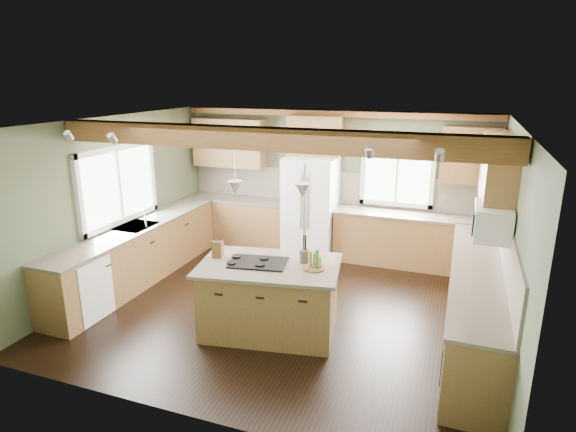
% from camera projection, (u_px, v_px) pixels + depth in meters
% --- Properties ---
extents(floor, '(5.60, 5.60, 0.00)m').
position_uv_depth(floor, '(285.00, 306.00, 6.89)').
color(floor, black).
rests_on(floor, ground).
extents(ceiling, '(5.60, 5.60, 0.00)m').
position_uv_depth(ceiling, '(285.00, 122.00, 6.16)').
color(ceiling, silver).
rests_on(ceiling, wall_back).
extents(wall_back, '(5.60, 0.00, 5.60)m').
position_uv_depth(wall_back, '(333.00, 182.00, 8.78)').
color(wall_back, '#4C563D').
rests_on(wall_back, ground).
extents(wall_left, '(0.00, 5.00, 5.00)m').
position_uv_depth(wall_left, '(116.00, 201.00, 7.45)').
color(wall_left, '#4C563D').
rests_on(wall_left, ground).
extents(wall_right, '(0.00, 5.00, 5.00)m').
position_uv_depth(wall_right, '(510.00, 243.00, 5.60)').
color(wall_right, '#4C563D').
rests_on(wall_right, ground).
extents(ceiling_beam, '(5.55, 0.26, 0.26)m').
position_uv_depth(ceiling_beam, '(264.00, 139.00, 5.56)').
color(ceiling_beam, '#4E2D16').
rests_on(ceiling_beam, ceiling).
extents(soffit_trim, '(5.55, 0.20, 0.10)m').
position_uv_depth(soffit_trim, '(333.00, 114.00, 8.34)').
color(soffit_trim, '#4E2D16').
rests_on(soffit_trim, ceiling).
extents(backsplash_back, '(5.58, 0.03, 0.58)m').
position_uv_depth(backsplash_back, '(333.00, 187.00, 8.79)').
color(backsplash_back, brown).
rests_on(backsplash_back, wall_back).
extents(backsplash_right, '(0.03, 3.70, 0.58)m').
position_uv_depth(backsplash_right, '(507.00, 248.00, 5.68)').
color(backsplash_right, brown).
rests_on(backsplash_right, wall_right).
extents(base_cab_back_left, '(2.02, 0.60, 0.88)m').
position_uv_depth(base_cab_back_left, '(238.00, 222.00, 9.34)').
color(base_cab_back_left, brown).
rests_on(base_cab_back_left, floor).
extents(counter_back_left, '(2.06, 0.64, 0.04)m').
position_uv_depth(counter_back_left, '(238.00, 199.00, 9.21)').
color(counter_back_left, '#443C32').
rests_on(counter_back_left, base_cab_back_left).
extents(base_cab_back_right, '(2.62, 0.60, 0.88)m').
position_uv_depth(base_cab_back_right, '(411.00, 241.00, 8.26)').
color(base_cab_back_right, brown).
rests_on(base_cab_back_right, floor).
extents(counter_back_right, '(2.66, 0.64, 0.04)m').
position_uv_depth(counter_back_right, '(413.00, 215.00, 8.13)').
color(counter_back_right, '#443C32').
rests_on(counter_back_right, base_cab_back_right).
extents(base_cab_left, '(0.60, 3.70, 0.88)m').
position_uv_depth(base_cab_left, '(139.00, 255.00, 7.63)').
color(base_cab_left, brown).
rests_on(base_cab_left, floor).
extents(counter_left, '(0.64, 3.74, 0.04)m').
position_uv_depth(counter_left, '(137.00, 227.00, 7.51)').
color(counter_left, '#443C32').
rests_on(counter_left, base_cab_left).
extents(base_cab_right, '(0.60, 3.70, 0.88)m').
position_uv_depth(base_cab_right, '(475.00, 304.00, 5.99)').
color(base_cab_right, brown).
rests_on(base_cab_right, floor).
extents(counter_right, '(0.64, 3.74, 0.04)m').
position_uv_depth(counter_right, '(479.00, 270.00, 5.86)').
color(counter_right, '#443C32').
rests_on(counter_right, base_cab_right).
extents(upper_cab_back_left, '(1.40, 0.35, 0.90)m').
position_uv_depth(upper_cab_back_left, '(230.00, 143.00, 9.09)').
color(upper_cab_back_left, brown).
rests_on(upper_cab_back_left, wall_back).
extents(upper_cab_over_fridge, '(0.96, 0.35, 0.70)m').
position_uv_depth(upper_cab_over_fridge, '(315.00, 136.00, 8.48)').
color(upper_cab_over_fridge, brown).
rests_on(upper_cab_over_fridge, wall_back).
extents(upper_cab_right, '(0.35, 2.20, 0.90)m').
position_uv_depth(upper_cab_right, '(497.00, 173.00, 6.29)').
color(upper_cab_right, brown).
rests_on(upper_cab_right, wall_right).
extents(upper_cab_back_corner, '(0.90, 0.35, 0.90)m').
position_uv_depth(upper_cab_back_corner, '(471.00, 155.00, 7.68)').
color(upper_cab_back_corner, brown).
rests_on(upper_cab_back_corner, wall_back).
extents(window_left, '(0.04, 1.60, 1.05)m').
position_uv_depth(window_left, '(118.00, 185.00, 7.42)').
color(window_left, white).
rests_on(window_left, wall_left).
extents(window_back, '(1.10, 0.04, 1.00)m').
position_uv_depth(window_back, '(397.00, 173.00, 8.31)').
color(window_back, white).
rests_on(window_back, wall_back).
extents(sink, '(0.50, 0.65, 0.03)m').
position_uv_depth(sink, '(136.00, 227.00, 7.50)').
color(sink, '#262628').
rests_on(sink, counter_left).
extents(faucet, '(0.02, 0.02, 0.28)m').
position_uv_depth(faucet, '(145.00, 219.00, 7.40)').
color(faucet, '#B2B2B7').
rests_on(faucet, sink).
extents(dishwasher, '(0.60, 0.60, 0.84)m').
position_uv_depth(dishwasher, '(80.00, 288.00, 6.46)').
color(dishwasher, white).
rests_on(dishwasher, floor).
extents(oven, '(0.60, 0.72, 0.84)m').
position_uv_depth(oven, '(474.00, 360.00, 4.82)').
color(oven, white).
rests_on(oven, floor).
extents(microwave, '(0.40, 0.70, 0.38)m').
position_uv_depth(microwave, '(492.00, 221.00, 5.56)').
color(microwave, white).
rests_on(microwave, wall_right).
extents(pendant_left, '(0.18, 0.18, 0.16)m').
position_uv_depth(pendant_left, '(235.00, 187.00, 5.77)').
color(pendant_left, '#B2B2B7').
rests_on(pendant_left, ceiling).
extents(pendant_right, '(0.18, 0.18, 0.16)m').
position_uv_depth(pendant_right, '(302.00, 190.00, 5.63)').
color(pendant_right, '#B2B2B7').
rests_on(pendant_right, ceiling).
extents(refrigerator, '(0.90, 0.74, 1.80)m').
position_uv_depth(refrigerator, '(311.00, 207.00, 8.65)').
color(refrigerator, white).
rests_on(refrigerator, floor).
extents(island, '(1.77, 1.26, 0.88)m').
position_uv_depth(island, '(270.00, 299.00, 6.11)').
color(island, brown).
rests_on(island, floor).
extents(island_top, '(1.90, 1.38, 0.04)m').
position_uv_depth(island_top, '(269.00, 266.00, 5.98)').
color(island_top, '#443C32').
rests_on(island_top, island).
extents(cooktop, '(0.78, 0.58, 0.02)m').
position_uv_depth(cooktop, '(259.00, 263.00, 5.99)').
color(cooktop, black).
rests_on(cooktop, island_top).
extents(knife_block, '(0.14, 0.11, 0.21)m').
position_uv_depth(knife_block, '(218.00, 249.00, 6.18)').
color(knife_block, brown).
rests_on(knife_block, island_top).
extents(utensil_crock, '(0.14, 0.14, 0.16)m').
position_uv_depth(utensil_crock, '(304.00, 256.00, 6.01)').
color(utensil_crock, '#3B342F').
rests_on(utensil_crock, island_top).
extents(bottle_tray, '(0.35, 0.35, 0.24)m').
position_uv_depth(bottle_tray, '(314.00, 260.00, 5.79)').
color(bottle_tray, brown).
rests_on(bottle_tray, island_top).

